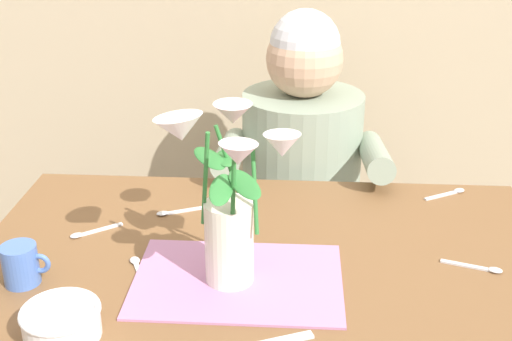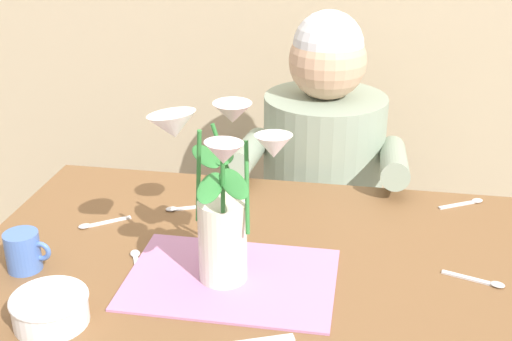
{
  "view_description": "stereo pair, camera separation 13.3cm",
  "coord_description": "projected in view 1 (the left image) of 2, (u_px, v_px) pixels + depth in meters",
  "views": [
    {
      "loc": [
        0.06,
        -1.16,
        1.46
      ],
      "look_at": [
        -0.02,
        0.05,
        0.92
      ],
      "focal_mm": 47.23,
      "sensor_mm": 36.0,
      "label": 1
    },
    {
      "loc": [
        0.19,
        -1.15,
        1.46
      ],
      "look_at": [
        -0.02,
        0.05,
        0.92
      ],
      "focal_mm": 47.23,
      "sensor_mm": 36.0,
      "label": 2
    }
  ],
  "objects": [
    {
      "name": "dining_table",
      "position": [
        263.0,
        302.0,
        1.4
      ],
      "size": [
        1.2,
        0.8,
        0.74
      ],
      "color": "brown",
      "rests_on": "ground_plane"
    },
    {
      "name": "seated_person",
      "position": [
        300.0,
        205.0,
        1.99
      ],
      "size": [
        0.45,
        0.47,
        1.14
      ],
      "rotation": [
        0.0,
        0.0,
        -0.06
      ],
      "color": "#4C4C56",
      "rests_on": "ground_plane"
    },
    {
      "name": "striped_placemat",
      "position": [
        238.0,
        280.0,
        1.29
      ],
      "size": [
        0.4,
        0.28,
        0.0
      ],
      "primitive_type": "cube",
      "color": "#B275A3",
      "rests_on": "dining_table"
    },
    {
      "name": "flower_vase",
      "position": [
        227.0,
        199.0,
        1.23
      ],
      "size": [
        0.28,
        0.3,
        0.34
      ],
      "color": "silver",
      "rests_on": "dining_table"
    },
    {
      "name": "ceramic_bowl",
      "position": [
        61.0,
        321.0,
        1.13
      ],
      "size": [
        0.14,
        0.14,
        0.06
      ],
      "color": "white",
      "rests_on": "dining_table"
    },
    {
      "name": "tea_cup",
      "position": [
        21.0,
        265.0,
        1.27
      ],
      "size": [
        0.09,
        0.07,
        0.08
      ],
      "color": "#476BB7",
      "rests_on": "dining_table"
    },
    {
      "name": "spoon_0",
      "position": [
        137.0,
        267.0,
        1.33
      ],
      "size": [
        0.06,
        0.11,
        0.01
      ],
      "color": "silver",
      "rests_on": "dining_table"
    },
    {
      "name": "spoon_1",
      "position": [
        174.0,
        212.0,
        1.55
      ],
      "size": [
        0.12,
        0.06,
        0.01
      ],
      "color": "silver",
      "rests_on": "dining_table"
    },
    {
      "name": "spoon_2",
      "position": [
        88.0,
        233.0,
        1.46
      ],
      "size": [
        0.1,
        0.08,
        0.01
      ],
      "color": "silver",
      "rests_on": "dining_table"
    },
    {
      "name": "spoon_3",
      "position": [
        451.0,
        193.0,
        1.65
      ],
      "size": [
        0.11,
        0.07,
        0.01
      ],
      "color": "silver",
      "rests_on": "dining_table"
    },
    {
      "name": "spoon_4",
      "position": [
        481.0,
        268.0,
        1.33
      ],
      "size": [
        0.12,
        0.05,
        0.01
      ],
      "color": "silver",
      "rests_on": "dining_table"
    }
  ]
}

